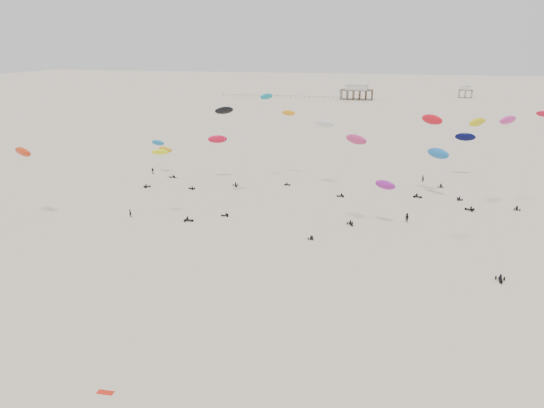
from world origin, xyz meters
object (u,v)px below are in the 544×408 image
(rig_3, at_px, (258,122))
(pavilion_small, at_px, (465,93))
(spectator_0, at_px, (131,217))
(rig_0, at_px, (378,192))
(pavilion_main, at_px, (357,93))
(rig_8, at_px, (224,123))

(rig_3, bearing_deg, pavilion_small, -131.84)
(rig_3, height_order, spectator_0, rig_3)
(pavilion_small, distance_m, rig_0, 281.23)
(pavilion_small, xyz_separation_m, spectator_0, (-92.83, -286.61, -3.49))
(pavilion_main, height_order, rig_0, pavilion_main)
(pavilion_small, bearing_deg, spectator_0, -107.95)
(pavilion_main, bearing_deg, rig_0, -83.38)
(pavilion_main, bearing_deg, pavilion_small, 23.20)
(rig_8, bearing_deg, pavilion_main, -18.57)
(pavilion_small, bearing_deg, rig_8, -106.06)
(spectator_0, bearing_deg, rig_8, -105.67)
(pavilion_small, xyz_separation_m, rig_3, (-74.44, -250.68, 12.65))
(rig_0, height_order, rig_3, rig_3)
(pavilion_small, bearing_deg, rig_0, -98.43)
(pavilion_main, bearing_deg, rig_3, -91.15)
(pavilion_main, distance_m, spectator_0, 257.66)
(rig_8, xyz_separation_m, spectator_0, (-15.53, -18.02, -18.26))
(pavilion_main, height_order, rig_3, rig_3)
(spectator_0, bearing_deg, rig_0, -145.63)
(pavilion_small, distance_m, spectator_0, 301.29)
(rig_8, distance_m, spectator_0, 29.99)
(pavilion_small, height_order, spectator_0, pavilion_small)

